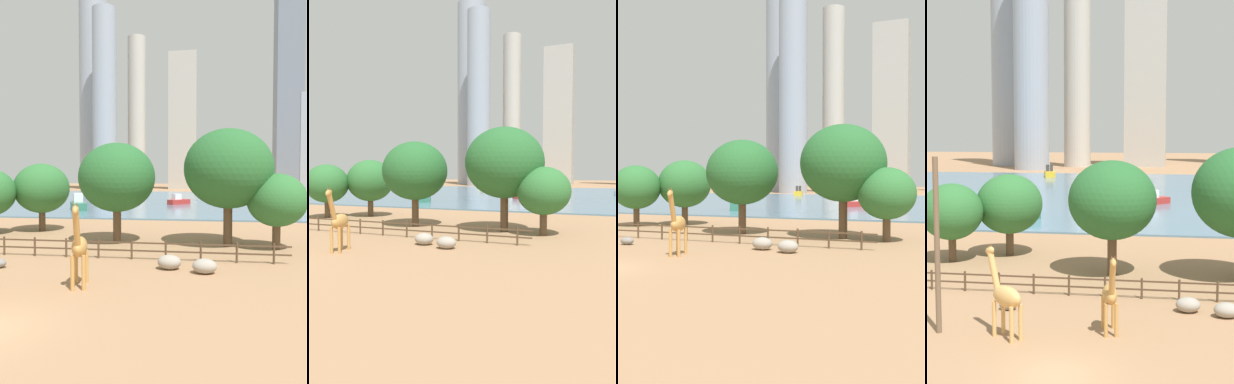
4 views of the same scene
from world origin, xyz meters
The scene contains 19 objects.
ground_plane centered at (0.00, 80.00, 0.00)m, with size 400.00×400.00×0.00m, color #9E7551.
harbor_water centered at (0.00, 77.00, 0.10)m, with size 180.00×86.00×0.20m, color slate.
giraffe_tall centered at (1.66, 5.45, 2.02)m, with size 1.15×2.75×4.32m.
giraffe_companion centered at (-3.41, 4.03, 2.14)m, with size 2.54×2.07×4.62m.
utility_pole centered at (-6.98, 4.20, 4.50)m, with size 0.28×0.28×8.99m, color brown.
boulder_near_fence centered at (-4.58, 8.53, 0.28)m, with size 1.04×0.75×0.56m, color gray.
boulder_by_pole centered at (5.65, 9.74, 0.43)m, with size 1.40×1.14×0.85m, color gray.
boulder_small centered at (7.73, 9.06, 0.42)m, with size 1.40×1.12×0.84m, color gray.
enclosure_fence centered at (-0.22, 12.00, 0.76)m, with size 26.12×0.14×1.30m.
tree_left_large centered at (-8.73, 23.34, 4.29)m, with size 5.50×5.50×6.78m.
tree_center_broad centered at (0.43, 17.85, 5.39)m, with size 6.30×6.30×8.24m.
tree_right_small centered at (-12.55, 20.27, 3.97)m, with size 4.95×4.95×6.21m.
boat_sailboat centered at (1.95, 59.15, 0.88)m, with size 4.31×4.49×2.02m.
boat_tug centered at (-12.82, 44.96, 1.09)m, with size 4.46×6.31×2.62m.
boat_barge centered at (-23.69, 108.09, 1.12)m, with size 3.80×6.50×5.52m.
skyline_block_central centered at (-45.68, 156.64, 42.98)m, with size 13.40×13.40×85.95m, color #939EAD.
skyline_tower_glass centered at (-4.40, 157.66, 30.07)m, with size 12.28×11.56×60.14m, color #ADA89E.
skyline_block_left centered at (-24.60, 152.22, 33.46)m, with size 8.03×8.03×66.92m, color #B7B2A8.
skyline_block_right centered at (-34.76, 136.21, 36.52)m, with size 9.76×9.76×73.03m, color #939EAD.
Camera 4 is at (4.82, -23.40, 10.15)m, focal length 55.00 mm.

